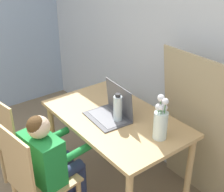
% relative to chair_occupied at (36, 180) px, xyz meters
% --- Properties ---
extents(wall_back, '(6.40, 0.05, 2.50)m').
position_rel_chair_occupied_xyz_m(wall_back, '(0.17, 1.35, 0.78)').
color(wall_back, silver).
rests_on(wall_back, ground_plane).
extents(dining_table, '(1.18, 0.71, 0.75)m').
position_rel_chair_occupied_xyz_m(dining_table, '(0.01, 0.70, 0.18)').
color(dining_table, tan).
rests_on(dining_table, ground_plane).
extents(chair_occupied, '(0.45, 0.45, 0.92)m').
position_rel_chair_occupied_xyz_m(chair_occupied, '(0.00, 0.00, 0.00)').
color(chair_occupied, tan).
rests_on(chair_occupied, ground_plane).
extents(chair_spare, '(0.46, 0.46, 0.92)m').
position_rel_chair_occupied_xyz_m(chair_spare, '(-0.51, 0.08, 0.00)').
color(chair_spare, tan).
rests_on(chair_spare, ground_plane).
extents(person_seated, '(0.39, 0.46, 0.98)m').
position_rel_chair_occupied_xyz_m(person_seated, '(-0.02, 0.13, 0.13)').
color(person_seated, '#1E8438').
rests_on(person_seated, ground_plane).
extents(laptop, '(0.37, 0.28, 0.26)m').
position_rel_chair_occupied_xyz_m(laptop, '(-0.00, 0.68, 0.34)').
color(laptop, '#4C4C51').
rests_on(laptop, dining_table).
extents(flower_vase, '(0.10, 0.10, 0.33)m').
position_rel_chair_occupied_xyz_m(flower_vase, '(0.43, 0.77, 0.42)').
color(flower_vase, silver).
rests_on(flower_vase, dining_table).
extents(water_bottle, '(0.07, 0.07, 0.23)m').
position_rel_chair_occupied_xyz_m(water_bottle, '(0.08, 0.67, 0.39)').
color(water_bottle, silver).
rests_on(water_bottle, dining_table).
extents(cardboard_panel, '(0.69, 0.20, 1.29)m').
position_rel_chair_occupied_xyz_m(cardboard_panel, '(0.44, 1.20, 0.17)').
color(cardboard_panel, tan).
rests_on(cardboard_panel, ground_plane).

